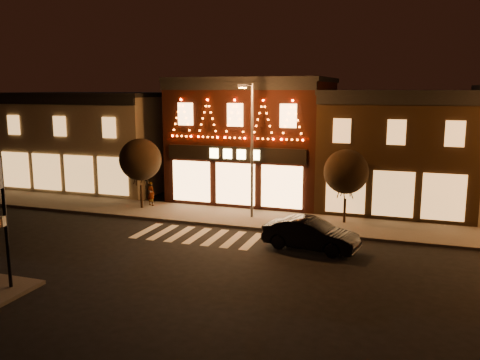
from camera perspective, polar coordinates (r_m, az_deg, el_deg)
The scene contains 10 objects.
ground at distance 23.14m, azimuth -8.87°, elevation -8.94°, with size 120.00×120.00×0.00m, color black.
sidewalk_far at distance 29.49m, azimuth 1.87°, elevation -4.45°, with size 44.00×4.00×0.15m, color #47423D.
building_left at distance 40.82m, azimuth -16.10°, elevation 4.39°, with size 12.20×8.28×7.30m.
building_pulp at distance 34.99m, azimuth 1.65°, elevation 4.69°, with size 10.20×8.34×8.30m.
building_right_a at distance 33.50m, azimuth 17.39°, elevation 3.29°, with size 9.20×8.28×7.50m.
streetlamp_mid at distance 28.71m, azimuth 1.23°, elevation 4.51°, with size 0.49×1.77×7.73m.
tree_left at distance 32.00m, azimuth -11.22°, elevation 2.28°, with size 2.63×2.63×4.39m.
tree_right at distance 28.51m, azimuth 11.92°, elevation 0.92°, with size 2.47×2.47×4.13m.
dark_sedan at distance 24.32m, azimuth 8.02°, elevation -6.11°, with size 1.58×4.53×1.49m, color black.
pedestrian at distance 32.91m, azimuth -10.05°, elevation -1.51°, with size 0.57×0.37×1.56m, color gray.
Camera 1 is at (10.33, -19.28, 7.57)m, focal length 37.68 mm.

